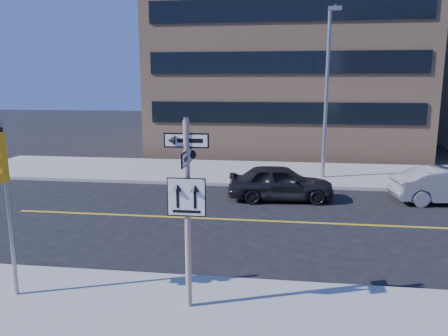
# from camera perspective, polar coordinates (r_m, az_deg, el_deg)

# --- Properties ---
(ground) EXTENTS (120.00, 120.00, 0.00)m
(ground) POSITION_cam_1_polar(r_m,az_deg,el_deg) (12.18, -2.05, -12.51)
(ground) COLOR black
(ground) RESTS_ON ground
(sign_pole) EXTENTS (0.92, 0.92, 4.06)m
(sign_pole) POSITION_cam_1_polar(r_m,az_deg,el_deg) (9.03, -4.82, -4.70)
(sign_pole) COLOR silver
(sign_pole) RESTS_ON near_sidewalk
(traffic_signal) EXTENTS (0.32, 0.45, 4.00)m
(traffic_signal) POSITION_cam_1_polar(r_m,az_deg,el_deg) (10.37, -27.20, -0.46)
(traffic_signal) COLOR gray
(traffic_signal) RESTS_ON near_sidewalk
(parked_car_a) EXTENTS (2.14, 4.51, 1.49)m
(parked_car_a) POSITION_cam_1_polar(r_m,az_deg,el_deg) (18.41, 7.40, -1.89)
(parked_car_a) COLOR black
(parked_car_a) RESTS_ON ground
(streetlight_a) EXTENTS (0.55, 2.25, 8.00)m
(streetlight_a) POSITION_cam_1_polar(r_m,az_deg,el_deg) (21.85, 13.34, 10.58)
(streetlight_a) COLOR gray
(streetlight_a) RESTS_ON far_sidewalk
(building_brick) EXTENTS (18.00, 18.00, 18.00)m
(building_brick) POSITION_cam_1_polar(r_m,az_deg,el_deg) (36.22, 8.08, 17.68)
(building_brick) COLOR tan
(building_brick) RESTS_ON ground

